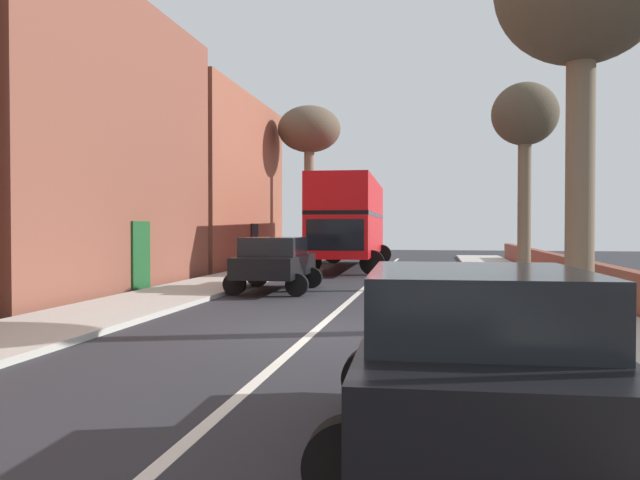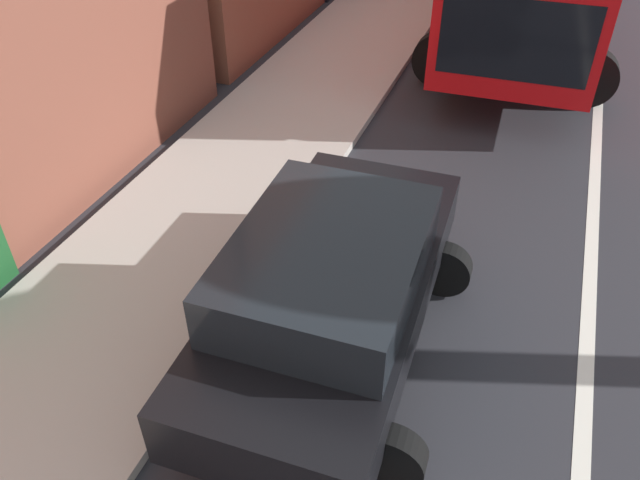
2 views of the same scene
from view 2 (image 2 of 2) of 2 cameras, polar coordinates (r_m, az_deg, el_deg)
The scene contains 1 object.
parked_car_black_left_3 at distance 5.98m, azimuth 1.11°, elevation -4.27°, with size 2.49×4.11×1.62m.
Camera 2 is at (-1.07, 2.49, 4.95)m, focal length 35.20 mm.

